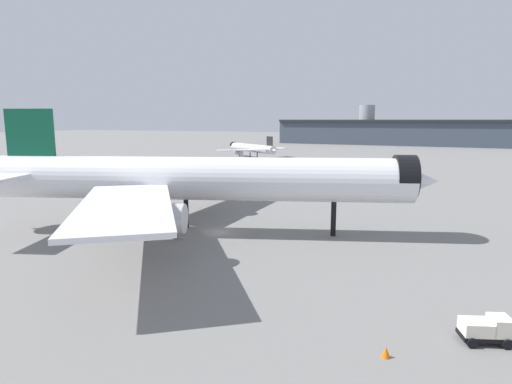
{
  "coord_description": "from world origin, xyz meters",
  "views": [
    {
      "loc": [
        25.68,
        -50.28,
        14.86
      ],
      "look_at": [
        4.93,
        0.93,
        5.62
      ],
      "focal_mm": 30.4,
      "sensor_mm": 36.0,
      "label": 1
    }
  ],
  "objects_px": {
    "airliner_near_gate": "(197,179)",
    "traffic_cone_near_nose": "(386,352)",
    "baggage_cart_trailing": "(114,190)",
    "service_truck_front": "(244,182)",
    "baggage_tug_wing": "(487,329)",
    "airliner_far_taxiway": "(252,148)"
  },
  "relations": [
    {
      "from": "airliner_near_gate",
      "to": "traffic_cone_near_nose",
      "type": "bearing_deg",
      "value": -57.64
    },
    {
      "from": "baggage_cart_trailing",
      "to": "traffic_cone_near_nose",
      "type": "bearing_deg",
      "value": -14.96
    },
    {
      "from": "service_truck_front",
      "to": "traffic_cone_near_nose",
      "type": "height_order",
      "value": "service_truck_front"
    },
    {
      "from": "service_truck_front",
      "to": "airliner_near_gate",
      "type": "bearing_deg",
      "value": -120.45
    },
    {
      "from": "baggage_tug_wing",
      "to": "traffic_cone_near_nose",
      "type": "bearing_deg",
      "value": -161.79
    },
    {
      "from": "service_truck_front",
      "to": "baggage_cart_trailing",
      "type": "height_order",
      "value": "service_truck_front"
    },
    {
      "from": "airliner_near_gate",
      "to": "baggage_cart_trailing",
      "type": "distance_m",
      "value": 36.97
    },
    {
      "from": "baggage_tug_wing",
      "to": "traffic_cone_near_nose",
      "type": "distance_m",
      "value": 7.56
    },
    {
      "from": "airliner_near_gate",
      "to": "baggage_tug_wing",
      "type": "relative_size",
      "value": 16.9
    },
    {
      "from": "service_truck_front",
      "to": "baggage_cart_trailing",
      "type": "xyz_separation_m",
      "value": [
        -21.49,
        -15.7,
        -0.61
      ]
    },
    {
      "from": "baggage_tug_wing",
      "to": "baggage_cart_trailing",
      "type": "relative_size",
      "value": 1.27
    },
    {
      "from": "airliner_far_taxiway",
      "to": "baggage_tug_wing",
      "type": "distance_m",
      "value": 142.45
    },
    {
      "from": "baggage_tug_wing",
      "to": "traffic_cone_near_nose",
      "type": "height_order",
      "value": "baggage_tug_wing"
    },
    {
      "from": "service_truck_front",
      "to": "airliner_far_taxiway",
      "type": "bearing_deg",
      "value": 66.63
    },
    {
      "from": "baggage_cart_trailing",
      "to": "traffic_cone_near_nose",
      "type": "distance_m",
      "value": 70.81
    },
    {
      "from": "airliner_far_taxiway",
      "to": "baggage_cart_trailing",
      "type": "xyz_separation_m",
      "value": [
        6.1,
        -86.74,
        -2.93
      ]
    },
    {
      "from": "airliner_near_gate",
      "to": "service_truck_front",
      "type": "height_order",
      "value": "airliner_near_gate"
    },
    {
      "from": "service_truck_front",
      "to": "baggage_cart_trailing",
      "type": "bearing_deg",
      "value": 171.55
    },
    {
      "from": "airliner_far_taxiway",
      "to": "traffic_cone_near_nose",
      "type": "bearing_deg",
      "value": 152.52
    },
    {
      "from": "airliner_near_gate",
      "to": "service_truck_front",
      "type": "bearing_deg",
      "value": 86.94
    },
    {
      "from": "baggage_tug_wing",
      "to": "baggage_cart_trailing",
      "type": "distance_m",
      "value": 73.37
    },
    {
      "from": "traffic_cone_near_nose",
      "to": "airliner_far_taxiway",
      "type": "bearing_deg",
      "value": 115.96
    }
  ]
}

